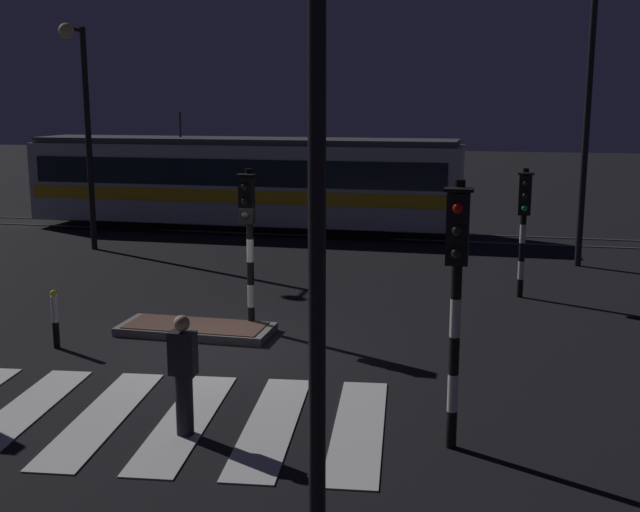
{
  "coord_description": "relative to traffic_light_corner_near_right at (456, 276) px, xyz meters",
  "views": [
    {
      "loc": [
        4.88,
        -13.21,
        4.53
      ],
      "look_at": [
        1.35,
        2.21,
        1.4
      ],
      "focal_mm": 44.18,
      "sensor_mm": 36.0,
      "label": 1
    }
  ],
  "objects": [
    {
      "name": "rail_far",
      "position": [
        -4.4,
        17.23,
        -2.34
      ],
      "size": [
        80.0,
        0.12,
        0.03
      ],
      "primitive_type": "cube",
      "color": "#59595E",
      "rests_on": "ground"
    },
    {
      "name": "street_lamp_trackside_left",
      "position": [
        -11.71,
        11.73,
        1.93
      ],
      "size": [
        0.44,
        1.21,
        6.69
      ],
      "color": "black",
      "rests_on": "ground"
    },
    {
      "name": "bollard_island_edge",
      "position": [
        -7.44,
        2.77,
        -1.79
      ],
      "size": [
        0.12,
        0.12,
        1.11
      ],
      "color": "black",
      "rests_on": "ground"
    },
    {
      "name": "traffic_island",
      "position": [
        -5.27,
        4.23,
        -2.27
      ],
      "size": [
        3.04,
        1.17,
        0.18
      ],
      "color": "slate",
      "rests_on": "ground"
    },
    {
      "name": "ground_plane",
      "position": [
        -4.4,
        3.37,
        -2.35
      ],
      "size": [
        120.0,
        120.0,
        0.0
      ],
      "primitive_type": "plane",
      "color": "black"
    },
    {
      "name": "traffic_light_median_centre",
      "position": [
        -4.28,
        4.67,
        -0.22
      ],
      "size": [
        0.36,
        0.42,
        3.23
      ],
      "color": "black",
      "rests_on": "ground"
    },
    {
      "name": "rail_near",
      "position": [
        -4.4,
        15.79,
        -2.34
      ],
      "size": [
        80.0,
        0.12,
        0.03
      ],
      "primitive_type": "cube",
      "color": "#59595E",
      "rests_on": "ground"
    },
    {
      "name": "street_lamp_trackside_right",
      "position": [
        2.7,
        12.47,
        2.56
      ],
      "size": [
        0.44,
        1.21,
        7.84
      ],
      "color": "black",
      "rests_on": "ground"
    },
    {
      "name": "crosswalk_zebra",
      "position": [
        -4.4,
        0.04,
        -2.34
      ],
      "size": [
        7.29,
        4.37,
        0.02
      ],
      "color": "silver",
      "rests_on": "ground"
    },
    {
      "name": "street_lamp_near_kerb",
      "position": [
        -1.26,
        -2.61,
        2.43
      ],
      "size": [
        0.44,
        1.21,
        7.61
      ],
      "color": "black",
      "rests_on": "ground"
    },
    {
      "name": "traffic_light_corner_near_right",
      "position": [
        0.0,
        0.0,
        0.0
      ],
      "size": [
        0.36,
        0.42,
        3.57
      ],
      "color": "black",
      "rests_on": "ground"
    },
    {
      "name": "pedestrian_waiting_at_kerb",
      "position": [
        -3.6,
        -0.34,
        -1.48
      ],
      "size": [
        0.36,
        0.24,
        1.71
      ],
      "color": "black",
      "rests_on": "ground"
    },
    {
      "name": "tram",
      "position": [
        -8.35,
        16.5,
        -0.61
      ],
      "size": [
        15.39,
        2.58,
        4.15
      ],
      "color": "silver",
      "rests_on": "ground"
    },
    {
      "name": "traffic_light_corner_far_right",
      "position": [
        1.05,
        8.59,
        -0.36
      ],
      "size": [
        0.36,
        0.42,
        3.02
      ],
      "color": "black",
      "rests_on": "ground"
    }
  ]
}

